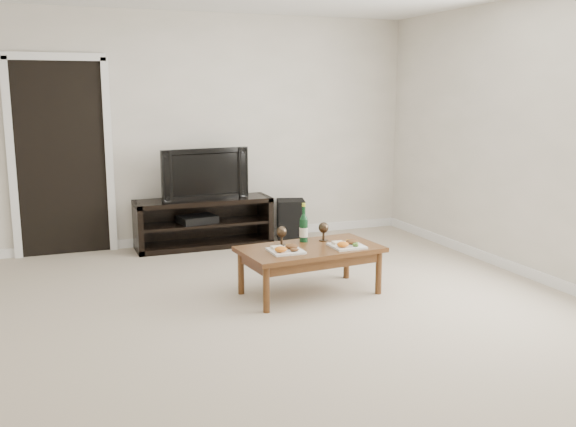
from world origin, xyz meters
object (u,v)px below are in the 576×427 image
at_px(subwoofer, 291,219).
at_px(television, 202,173).
at_px(coffee_table, 310,271).
at_px(media_console, 204,223).

bearing_deg(subwoofer, television, -163.98).
distance_m(television, coffee_table, 2.15).
bearing_deg(television, media_console, 0.00).
bearing_deg(subwoofer, coffee_table, -90.83).
relative_size(media_console, television, 1.53).
relative_size(media_console, subwoofer, 3.23).
distance_m(subwoofer, coffee_table, 2.10).
relative_size(television, coffee_table, 0.84).
bearing_deg(media_console, television, 0.00).
xyz_separation_m(television, coffee_table, (0.46, -2.01, -0.63)).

